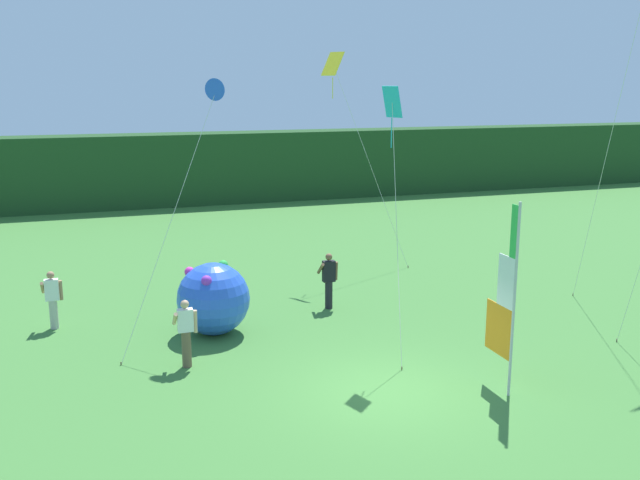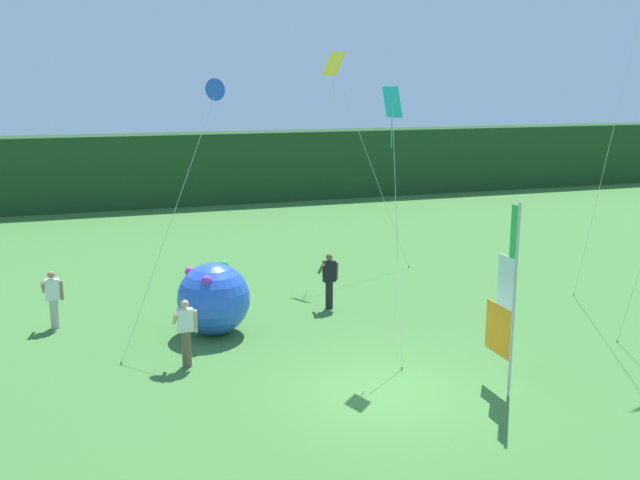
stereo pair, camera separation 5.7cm
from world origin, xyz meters
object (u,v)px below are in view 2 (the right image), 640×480
at_px(person_near_banner, 186,331).
at_px(kite_yellow_diamond_0, 337,75).
at_px(inflatable_balloon, 214,299).
at_px(kite_blue_delta_3, 216,92).
at_px(banner_flag, 506,302).
at_px(person_mid_field, 53,298).
at_px(kite_cyan_diamond_4, 393,118).
at_px(person_far_left, 329,279).

xyz_separation_m(person_near_banner, kite_yellow_diamond_0, (6.32, 7.31, 5.90)).
bearing_deg(inflatable_balloon, kite_blue_delta_3, 52.70).
xyz_separation_m(banner_flag, person_near_banner, (-6.26, 3.46, -1.13)).
bearing_deg(kite_blue_delta_3, banner_flag, -49.98).
xyz_separation_m(banner_flag, person_mid_field, (-9.28, 7.26, -1.15)).
bearing_deg(kite_blue_delta_3, kite_yellow_diamond_0, 44.29).
xyz_separation_m(person_near_banner, inflatable_balloon, (1.01, 2.02, 0.10)).
bearing_deg(kite_blue_delta_3, person_mid_field, 162.48).
xyz_separation_m(kite_yellow_diamond_0, kite_cyan_diamond_4, (-1.38, -7.70, -1.07)).
bearing_deg(kite_blue_delta_3, kite_cyan_diamond_4, -37.83).
bearing_deg(person_near_banner, kite_cyan_diamond_4, -4.49).
xyz_separation_m(person_near_banner, kite_blue_delta_3, (1.32, 2.43, 5.41)).
bearing_deg(kite_cyan_diamond_4, person_far_left, 95.80).
height_order(person_far_left, kite_yellow_diamond_0, kite_yellow_diamond_0).
xyz_separation_m(person_far_left, inflatable_balloon, (-3.58, -1.07, 0.08)).
distance_m(person_far_left, inflatable_balloon, 3.74).
relative_size(person_mid_field, inflatable_balloon, 0.83).
distance_m(inflatable_balloon, kite_yellow_diamond_0, 9.48).
height_order(kite_yellow_diamond_0, kite_cyan_diamond_4, kite_yellow_diamond_0).
relative_size(person_near_banner, person_far_left, 0.98).
bearing_deg(banner_flag, person_mid_field, 141.99).
bearing_deg(kite_yellow_diamond_0, person_near_banner, -130.86).
height_order(banner_flag, kite_cyan_diamond_4, kite_cyan_diamond_4).
distance_m(person_mid_field, inflatable_balloon, 4.41).
height_order(person_near_banner, person_far_left, person_far_left).
relative_size(banner_flag, kite_cyan_diamond_4, 0.65).
distance_m(person_mid_field, person_far_left, 7.65).
relative_size(person_near_banner, kite_blue_delta_3, 0.25).
height_order(kite_blue_delta_3, kite_cyan_diamond_4, kite_blue_delta_3).
bearing_deg(person_near_banner, kite_yellow_diamond_0, 49.14).
bearing_deg(person_near_banner, person_mid_field, 128.50).
height_order(inflatable_balloon, kite_cyan_diamond_4, kite_cyan_diamond_4).
relative_size(person_near_banner, inflatable_balloon, 0.85).
relative_size(person_far_left, kite_blue_delta_3, 0.25).
relative_size(inflatable_balloon, kite_blue_delta_3, 0.29).
bearing_deg(person_mid_field, banner_flag, -38.01).
relative_size(person_near_banner, person_mid_field, 1.02).
distance_m(banner_flag, kite_blue_delta_3, 8.80).
height_order(banner_flag, person_mid_field, banner_flag).
bearing_deg(person_far_left, kite_yellow_diamond_0, 67.68).
relative_size(inflatable_balloon, kite_yellow_diamond_0, 0.25).
height_order(person_near_banner, kite_cyan_diamond_4, kite_cyan_diamond_4).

